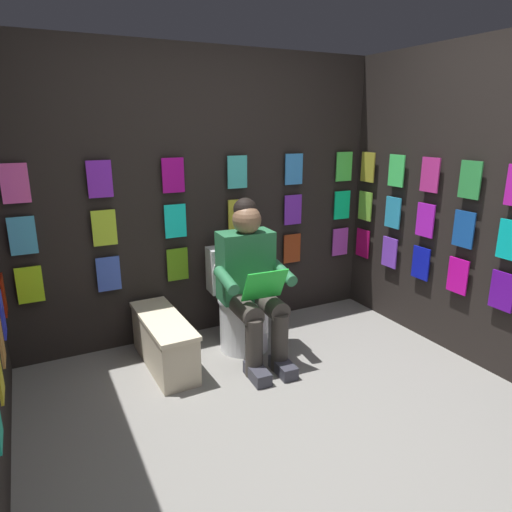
{
  "coord_description": "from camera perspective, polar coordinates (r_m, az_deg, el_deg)",
  "views": [
    {
      "loc": [
        1.28,
        1.64,
        1.7
      ],
      "look_at": [
        -0.05,
        -0.98,
        0.85
      ],
      "focal_mm": 32.07,
      "sensor_mm": 36.0,
      "label": 1
    }
  ],
  "objects": [
    {
      "name": "toilet",
      "position": [
        3.61,
        -1.97,
        -6.18
      ],
      "size": [
        0.41,
        0.56,
        0.77
      ],
      "rotation": [
        0.0,
        0.0,
        -0.05
      ],
      "color": "white",
      "rests_on": "ground"
    },
    {
      "name": "person_reading",
      "position": [
        3.32,
        -0.52,
        -3.17
      ],
      "size": [
        0.54,
        0.7,
        1.19
      ],
      "rotation": [
        0.0,
        0.0,
        -0.05
      ],
      "color": "#286B42",
      "rests_on": "ground"
    },
    {
      "name": "display_wall_back",
      "position": [
        3.73,
        -6.6,
        7.33
      ],
      "size": [
        3.14,
        0.14,
        2.27
      ],
      "color": "black",
      "rests_on": "ground"
    },
    {
      "name": "comic_longbox_near",
      "position": [
        3.42,
        -11.4,
        -10.41
      ],
      "size": [
        0.3,
        0.83,
        0.37
      ],
      "rotation": [
        0.0,
        0.0,
        0.02
      ],
      "color": "beige",
      "rests_on": "ground"
    },
    {
      "name": "ground_plane",
      "position": [
        2.68,
        9.34,
        -23.38
      ],
      "size": [
        30.0,
        30.0,
        0.0
      ],
      "primitive_type": "plane",
      "color": "gray"
    },
    {
      "name": "display_wall_left",
      "position": [
        3.85,
        21.44,
        6.58
      ],
      "size": [
        0.14,
        1.78,
        2.27
      ],
      "color": "black",
      "rests_on": "ground"
    }
  ]
}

